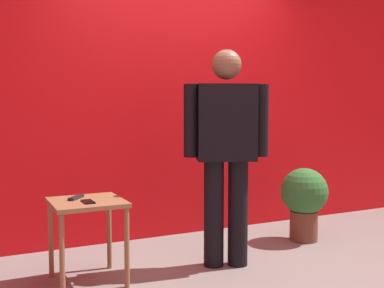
{
  "coord_description": "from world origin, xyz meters",
  "views": [
    {
      "loc": [
        -1.88,
        -2.78,
        1.23
      ],
      "look_at": [
        -0.25,
        0.55,
        0.96
      ],
      "focal_mm": 43.44,
      "sensor_mm": 36.0,
      "label": 1
    }
  ],
  "objects_px": {
    "cell_phone": "(88,202)",
    "potted_plant": "(304,198)",
    "tv_remote": "(76,197)",
    "side_table": "(87,214)",
    "standing_person": "(226,146)"
  },
  "relations": [
    {
      "from": "cell_phone",
      "to": "potted_plant",
      "type": "distance_m",
      "value": 2.12
    },
    {
      "from": "tv_remote",
      "to": "potted_plant",
      "type": "relative_size",
      "value": 0.25
    },
    {
      "from": "tv_remote",
      "to": "potted_plant",
      "type": "bearing_deg",
      "value": 41.49
    },
    {
      "from": "side_table",
      "to": "tv_remote",
      "type": "height_order",
      "value": "tv_remote"
    },
    {
      "from": "potted_plant",
      "to": "tv_remote",
      "type": "bearing_deg",
      "value": -177.91
    },
    {
      "from": "standing_person",
      "to": "potted_plant",
      "type": "bearing_deg",
      "value": 15.66
    },
    {
      "from": "side_table",
      "to": "cell_phone",
      "type": "xyz_separation_m",
      "value": [
        -0.01,
        -0.08,
        0.1
      ]
    },
    {
      "from": "standing_person",
      "to": "side_table",
      "type": "xyz_separation_m",
      "value": [
        -1.07,
        0.12,
        -0.45
      ]
    },
    {
      "from": "side_table",
      "to": "potted_plant",
      "type": "distance_m",
      "value": 2.09
    },
    {
      "from": "standing_person",
      "to": "tv_remote",
      "type": "bearing_deg",
      "value": 169.59
    },
    {
      "from": "side_table",
      "to": "potted_plant",
      "type": "relative_size",
      "value": 0.86
    },
    {
      "from": "side_table",
      "to": "potted_plant",
      "type": "xyz_separation_m",
      "value": [
        2.08,
        0.17,
        -0.09
      ]
    },
    {
      "from": "cell_phone",
      "to": "potted_plant",
      "type": "bearing_deg",
      "value": 5.24
    },
    {
      "from": "standing_person",
      "to": "potted_plant",
      "type": "xyz_separation_m",
      "value": [
        1.02,
        0.29,
        -0.54
      ]
    },
    {
      "from": "standing_person",
      "to": "cell_phone",
      "type": "bearing_deg",
      "value": 177.81
    }
  ]
}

